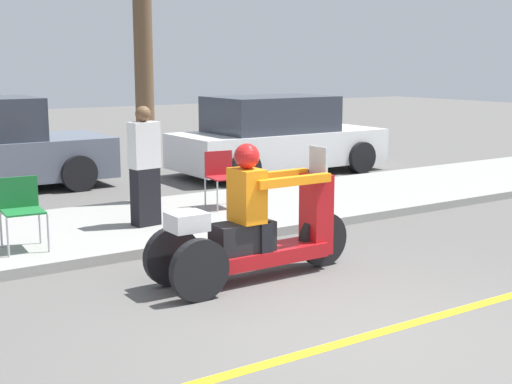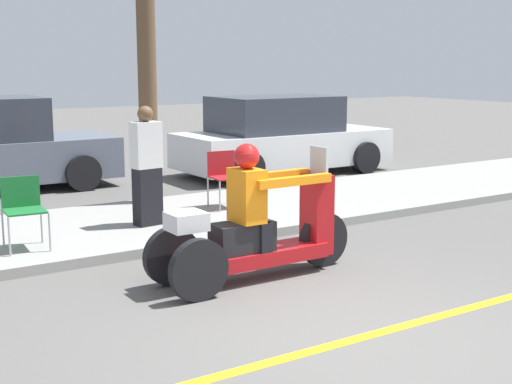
# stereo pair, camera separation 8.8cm
# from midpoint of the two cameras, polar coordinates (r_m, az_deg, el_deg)

# --- Properties ---
(ground_plane) EXTENTS (60.00, 60.00, 0.00)m
(ground_plane) POSITION_cam_midpoint_polar(r_m,az_deg,el_deg) (6.07, 8.73, -11.48)
(ground_plane) COLOR #565451
(lane_stripe) EXTENTS (24.00, 0.12, 0.01)m
(lane_stripe) POSITION_cam_midpoint_polar(r_m,az_deg,el_deg) (6.18, 9.91, -11.11)
(lane_stripe) COLOR gold
(lane_stripe) RESTS_ON ground
(sidewalk_strip) EXTENTS (28.00, 2.80, 0.12)m
(sidewalk_strip) POSITION_cam_midpoint_polar(r_m,az_deg,el_deg) (9.81, -9.35, -2.64)
(sidewalk_strip) COLOR gray
(sidewalk_strip) RESTS_ON ground
(motorcycle_trike) EXTENTS (2.33, 0.68, 1.44)m
(motorcycle_trike) POSITION_cam_midpoint_polar(r_m,az_deg,el_deg) (7.40, 0.30, -3.13)
(motorcycle_trike) COLOR black
(motorcycle_trike) RESTS_ON ground
(spectator_end_of_line) EXTENTS (0.40, 0.27, 1.57)m
(spectator_end_of_line) POSITION_cam_midpoint_polar(r_m,az_deg,el_deg) (9.41, -8.46, 1.90)
(spectator_end_of_line) COLOR black
(spectator_end_of_line) RESTS_ON sidewalk_strip
(folding_chair_curbside) EXTENTS (0.50, 0.50, 0.82)m
(folding_chair_curbside) POSITION_cam_midpoint_polar(r_m,az_deg,el_deg) (8.62, -17.86, -0.98)
(folding_chair_curbside) COLOR #A5A8AD
(folding_chair_curbside) RESTS_ON sidewalk_strip
(folding_chair_set_back) EXTENTS (0.51, 0.51, 0.82)m
(folding_chair_set_back) POSITION_cam_midpoint_polar(r_m,az_deg,el_deg) (10.56, -2.29, 1.53)
(folding_chair_set_back) COLOR #A5A8AD
(folding_chair_set_back) RESTS_ON sidewalk_strip
(parked_car_lot_far) EXTENTS (4.36, 2.00, 1.57)m
(parked_car_lot_far) POSITION_cam_midpoint_polar(r_m,az_deg,el_deg) (14.46, 2.17, 4.38)
(parked_car_lot_far) COLOR silver
(parked_car_lot_far) RESTS_ON ground
(tree_trunk) EXTENTS (0.28, 0.28, 3.33)m
(tree_trunk) POSITION_cam_midpoint_polar(r_m,az_deg,el_deg) (10.92, -8.43, 7.85)
(tree_trunk) COLOR brown
(tree_trunk) RESTS_ON sidewalk_strip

